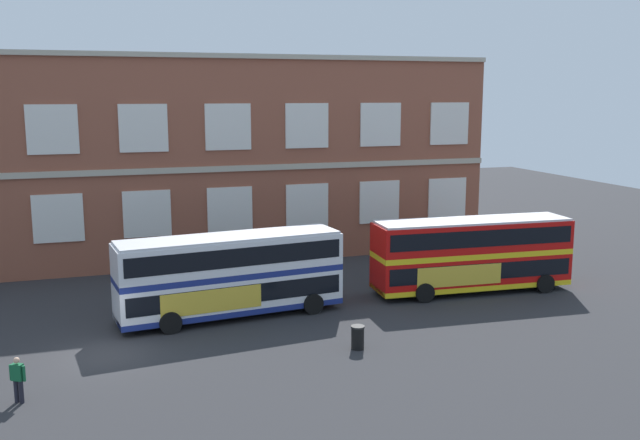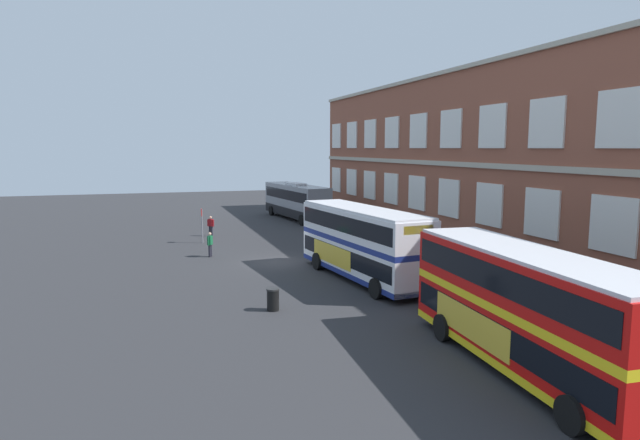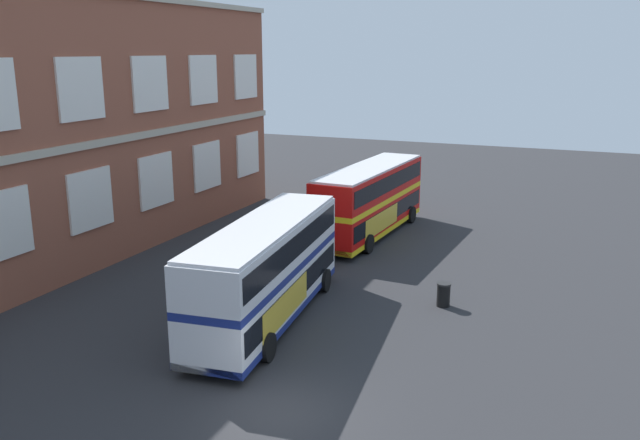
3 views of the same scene
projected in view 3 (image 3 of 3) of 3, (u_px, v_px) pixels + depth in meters
name	position (u px, v px, depth m)	size (l,w,h in m)	color
ground_plane	(221.00, 399.00, 20.43)	(120.00, 120.00, 0.00)	#2B2B2D
double_decker_near	(266.00, 270.00, 25.81)	(11.22, 3.80, 4.07)	silver
double_decker_middle	(370.00, 199.00, 37.98)	(11.13, 3.33, 4.07)	red
station_litter_bin	(443.00, 294.00, 27.73)	(0.60, 0.60, 1.03)	black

